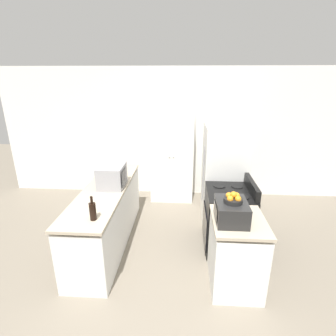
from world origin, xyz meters
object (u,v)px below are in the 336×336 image
stove (228,219)px  refrigerator (224,174)px  microwave (112,176)px  toaster_oven (231,211)px  pantry_cabinet (172,153)px  wine_bottle (93,211)px  fruit_bowl (233,199)px

stove → refrigerator: size_ratio=0.62×
microwave → toaster_oven: (1.57, -0.87, -0.04)m
refrigerator → toaster_oven: 1.61m
pantry_cabinet → wine_bottle: size_ratio=6.83×
toaster_oven → fruit_bowl: bearing=-63.9°
fruit_bowl → refrigerator: bearing=85.0°
stove → toaster_oven: size_ratio=2.37×
toaster_oven → fruit_bowl: 0.16m
stove → toaster_oven: 0.96m
wine_bottle → stove: bearing=27.5°
fruit_bowl → microwave: bearing=150.8°
microwave → fruit_bowl: bearing=-29.2°
microwave → refrigerator: bearing=23.0°
pantry_cabinet → wine_bottle: pantry_cabinet is taller
pantry_cabinet → microwave: 1.71m
refrigerator → microwave: (-1.72, -0.73, 0.21)m
stove → pantry_cabinet: bearing=119.3°
refrigerator → wine_bottle: 2.38m
microwave → toaster_oven: 1.80m
wine_bottle → fruit_bowl: size_ratio=1.39×
toaster_oven → fruit_bowl: (0.01, -0.01, 0.16)m
wine_bottle → refrigerator: bearing=44.9°
refrigerator → toaster_oven: refrigerator is taller
toaster_oven → refrigerator: bearing=84.7°
wine_bottle → pantry_cabinet: bearing=72.6°
pantry_cabinet → microwave: bearing=-118.0°
wine_bottle → fruit_bowl: (1.55, 0.07, 0.17)m
pantry_cabinet → wine_bottle: 2.57m
pantry_cabinet → fruit_bowl: 2.52m
refrigerator → stove: bearing=-91.6°
stove → fruit_bowl: fruit_bowl is taller
fruit_bowl → stove: bearing=81.7°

